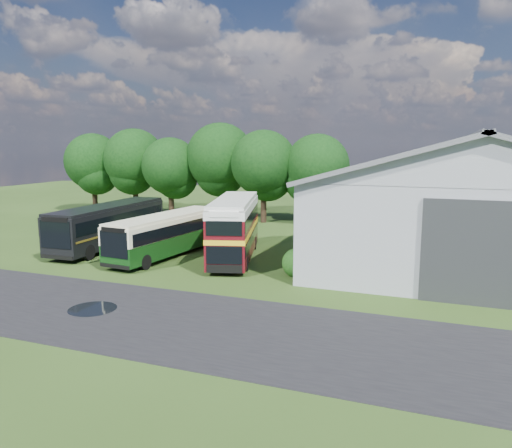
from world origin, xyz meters
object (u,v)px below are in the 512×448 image
at_px(storage_shed, 472,194).
at_px(bus_green_single, 167,234).
at_px(bus_maroon_double, 234,229).
at_px(bus_dark_single, 109,225).

height_order(storage_shed, bus_green_single, storage_shed).
bearing_deg(bus_maroon_double, storage_shed, 10.44).
bearing_deg(storage_shed, bus_maroon_double, -153.03).
relative_size(storage_shed, bus_green_single, 2.38).
relative_size(bus_green_single, bus_maroon_double, 1.08).
height_order(bus_maroon_double, bus_dark_single, bus_maroon_double).
bearing_deg(bus_green_single, bus_maroon_double, 15.29).
relative_size(storage_shed, bus_maroon_double, 2.56).
height_order(bus_green_single, bus_dark_single, bus_dark_single).
xyz_separation_m(bus_green_single, bus_dark_single, (-5.49, 1.06, 0.16)).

